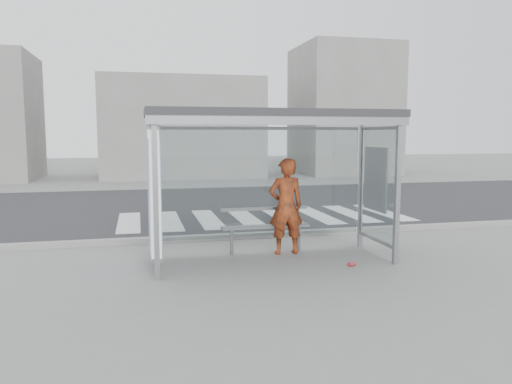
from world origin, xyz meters
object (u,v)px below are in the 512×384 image
Objects in this scene: person at (286,206)px; soda_can at (352,264)px; bus_shelter at (250,148)px; bench at (266,226)px.

soda_can is (0.83, -1.12, -0.85)m from person.
person is 13.40× the size of soda_can.
person is (0.76, 0.40, -1.09)m from bus_shelter.
bus_shelter is at bearing -128.06° from bench.
bus_shelter reaches higher than soda_can.
bus_shelter is 2.62m from soda_can.
person is at bearing 27.56° from bus_shelter.
person is 0.53m from bench.
person is 1.07× the size of bench.
bus_shelter is at bearing 27.97° from person.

